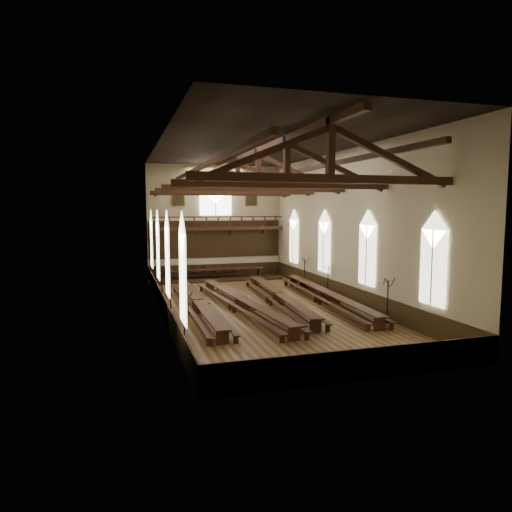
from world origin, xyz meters
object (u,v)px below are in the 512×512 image
(candelabrum_right_far, at_px, (304,278))
(refectory_row_b, at_px, (242,301))
(candelabrum_right_mid, at_px, (328,287))
(refectory_row_c, at_px, (279,295))
(candelabrum_left_mid, at_px, (171,303))
(refectory_row_d, at_px, (327,294))
(high_table, at_px, (215,270))
(candelabrum_left_near, at_px, (184,328))
(candelabrum_left_far, at_px, (162,288))
(refectory_row_a, at_px, (198,303))
(dais, at_px, (215,279))
(candelabrum_right_near, at_px, (387,309))

(candelabrum_right_far, bearing_deg, refectory_row_b, -136.86)
(refectory_row_b, bearing_deg, candelabrum_right_mid, 17.82)
(refectory_row_c, xyz_separation_m, candelabrum_left_mid, (-7.11, -1.27, 0.20))
(refectory_row_d, relative_size, high_table, 1.75)
(candelabrum_left_near, distance_m, candelabrum_left_far, 11.20)
(candelabrum_right_far, bearing_deg, refectory_row_a, -147.42)
(refectory_row_d, height_order, candelabrum_right_far, candelabrum_right_far)
(refectory_row_c, relative_size, dais, 1.29)
(refectory_row_d, distance_m, candelabrum_left_mid, 10.27)
(high_table, xyz_separation_m, candelabrum_left_near, (-5.16, -17.99, -0.11))
(candelabrum_right_mid, bearing_deg, candelabrum_left_far, 164.42)
(dais, xyz_separation_m, candelabrum_left_far, (-5.16, -6.79, 0.61))
(refectory_row_a, height_order, refectory_row_d, refectory_row_d)
(high_table, xyz_separation_m, candelabrum_left_mid, (-5.16, -12.25, -0.09))
(refectory_row_d, bearing_deg, candelabrum_left_near, -148.04)
(refectory_row_b, bearing_deg, refectory_row_a, 172.19)
(dais, relative_size, candelabrum_right_near, 4.59)
(refectory_row_c, xyz_separation_m, candelabrum_left_near, (-7.11, -7.00, 0.18))
(candelabrum_left_near, relative_size, candelabrum_left_mid, 0.97)
(refectory_row_d, relative_size, candelabrum_left_far, 6.43)
(candelabrum_left_near, bearing_deg, candelabrum_left_mid, 90.00)
(refectory_row_a, xyz_separation_m, high_table, (3.47, 11.71, 0.30))
(candelabrum_left_near, bearing_deg, candelabrum_right_mid, 36.12)
(refectory_row_b, xyz_separation_m, refectory_row_c, (2.81, 1.08, -0.01))
(refectory_row_a, height_order, candelabrum_right_mid, candelabrum_right_mid)
(dais, xyz_separation_m, high_table, (-0.00, 0.00, 0.76))
(refectory_row_b, xyz_separation_m, candelabrum_right_mid, (6.80, 2.19, 0.13))
(candelabrum_left_far, relative_size, candelabrum_right_mid, 0.99)
(candelabrum_left_mid, bearing_deg, high_table, 67.17)
(candelabrum_left_near, bearing_deg, candelabrum_left_far, 90.00)
(refectory_row_d, height_order, candelabrum_left_mid, candelabrum_left_mid)
(candelabrum_right_near, bearing_deg, refectory_row_d, 98.52)
(dais, bearing_deg, refectory_row_b, -94.08)
(high_table, distance_m, candelabrum_right_far, 8.23)
(candelabrum_left_near, height_order, candelabrum_right_mid, candelabrum_left_near)
(candelabrum_left_mid, height_order, candelabrum_right_mid, candelabrum_left_mid)
(candelabrum_left_mid, xyz_separation_m, candelabrum_right_near, (11.10, -5.02, -0.01))
(candelabrum_left_far, xyz_separation_m, candelabrum_right_near, (11.10, -10.48, 0.05))
(refectory_row_c, relative_size, candelabrum_right_near, 5.94)
(candelabrum_left_far, bearing_deg, refectory_row_b, -50.88)
(dais, height_order, candelabrum_right_near, candelabrum_right_near)
(refectory_row_d, bearing_deg, candelabrum_left_mid, -176.30)
(candelabrum_left_near, height_order, candelabrum_left_far, candelabrum_left_near)
(candelabrum_left_mid, xyz_separation_m, candelabrum_right_mid, (11.10, 2.37, -0.06))
(refectory_row_c, xyz_separation_m, candelabrum_right_far, (3.99, 5.29, 0.16))
(refectory_row_d, relative_size, candelabrum_right_near, 5.97)
(refectory_row_c, xyz_separation_m, candelabrum_right_mid, (3.99, 1.10, 0.14))
(candelabrum_right_near, bearing_deg, candelabrum_right_far, 90.00)
(refectory_row_c, height_order, candelabrum_left_near, candelabrum_left_near)
(refectory_row_a, height_order, candelabrum_left_near, candelabrum_left_near)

